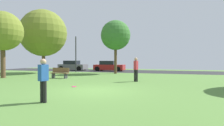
# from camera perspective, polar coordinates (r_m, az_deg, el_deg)

# --- Properties ---
(ground_plane) EXTENTS (44.00, 44.00, 0.00)m
(ground_plane) POSITION_cam_1_polar(r_m,az_deg,el_deg) (9.81, -5.11, -8.38)
(ground_plane) COLOR #547F38
(road_strip) EXTENTS (44.00, 6.40, 0.01)m
(road_strip) POSITION_cam_1_polar(r_m,az_deg,el_deg) (25.26, 8.84, -2.56)
(road_strip) COLOR #28282B
(road_strip) RESTS_ON ground_plane
(oak_tree_left) EXTENTS (3.36, 3.36, 6.04)m
(oak_tree_left) POSITION_cam_1_polar(r_m,az_deg,el_deg) (21.37, 1.09, 8.42)
(oak_tree_left) COLOR brown
(oak_tree_left) RESTS_ON ground_plane
(maple_tree_far) EXTENTS (3.41, 3.41, 5.79)m
(maple_tree_far) POSITION_cam_1_polar(r_m,az_deg,el_deg) (19.03, -30.38, 8.33)
(maple_tree_far) COLOR brown
(maple_tree_far) RESTS_ON ground_plane
(birch_tree_lone) EXTENTS (5.46, 5.46, 7.45)m
(birch_tree_lone) POSITION_cam_1_polar(r_m,az_deg,el_deg) (23.70, -20.21, 8.54)
(birch_tree_lone) COLOR brown
(birch_tree_lone) RESTS_ON ground_plane
(person_thrower) EXTENTS (0.30, 0.37, 1.76)m
(person_thrower) POSITION_cam_1_polar(r_m,az_deg,el_deg) (13.70, 7.30, -1.57)
(person_thrower) COLOR black
(person_thrower) RESTS_ON ground_plane
(person_catcher) EXTENTS (0.30, 0.37, 1.64)m
(person_catcher) POSITION_cam_1_polar(r_m,az_deg,el_deg) (7.47, -20.22, -4.42)
(person_catcher) COLOR black
(person_catcher) RESTS_ON ground_plane
(frisbee_disc) EXTENTS (0.27, 0.27, 0.03)m
(frisbee_disc) POSITION_cam_1_polar(r_m,az_deg,el_deg) (11.31, -11.52, -7.06)
(frisbee_disc) COLOR #EA2D6B
(frisbee_disc) RESTS_ON ground_plane
(parked_car_grey) EXTENTS (4.10, 2.06, 1.43)m
(parked_car_grey) POSITION_cam_1_polar(r_m,az_deg,el_deg) (28.48, -11.87, -0.84)
(parked_car_grey) COLOR slate
(parked_car_grey) RESTS_ON ground_plane
(parked_car_red) EXTENTS (4.22, 1.93, 1.41)m
(parked_car_red) POSITION_cam_1_polar(r_m,az_deg,el_deg) (26.15, -0.90, -1.01)
(parked_car_red) COLOR #B21E1E
(parked_car_red) RESTS_ON ground_plane
(park_bench) EXTENTS (1.60, 0.45, 0.90)m
(park_bench) POSITION_cam_1_polar(r_m,az_deg,el_deg) (16.62, -15.60, -2.91)
(park_bench) COLOR brown
(park_bench) RESTS_ON ground_plane
(street_lamp_post) EXTENTS (0.14, 0.14, 4.50)m
(street_lamp_post) POSITION_cam_1_polar(r_m,az_deg,el_deg) (24.00, -10.97, 2.61)
(street_lamp_post) COLOR #2D2D33
(street_lamp_post) RESTS_ON ground_plane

